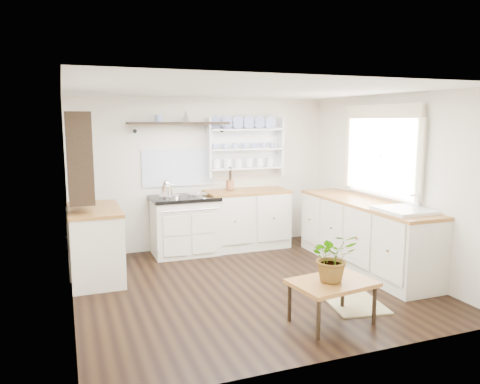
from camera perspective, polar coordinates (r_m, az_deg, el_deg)
name	(u,v)px	position (r m, az deg, el deg)	size (l,w,h in m)	color
floor	(249,285)	(5.75, 1.13, -11.26)	(4.00, 3.80, 0.01)	black
wall_back	(204,173)	(7.24, -4.45, 2.27)	(4.00, 0.02, 2.30)	silver
wall_right	(390,183)	(6.47, 17.83, 1.09)	(0.02, 3.80, 2.30)	silver
wall_left	(67,201)	(5.07, -20.29, -1.06)	(0.02, 3.80, 2.30)	silver
ceiling	(250,90)	(5.41, 1.21, 12.29)	(4.00, 3.80, 0.01)	white
window	(381,151)	(6.52, 16.83, 4.86)	(0.08, 1.55, 1.22)	white
aga_cooker	(185,225)	(6.94, -6.77, -3.99)	(0.97, 0.67, 0.89)	silver
back_cabinets	(247,218)	(7.26, 0.83, -3.20)	(1.27, 0.63, 0.90)	silver
right_cabinets	(364,234)	(6.49, 14.92, -4.95)	(0.62, 2.43, 0.90)	silver
belfast_sink	(404,220)	(5.85, 19.33, -3.25)	(0.55, 0.60, 0.45)	white
left_cabinets	(95,243)	(6.10, -17.22, -5.92)	(0.62, 1.13, 0.90)	silver
plate_rack	(244,146)	(7.38, 0.46, 5.58)	(1.20, 0.22, 0.90)	white
high_shelf	(179,124)	(6.97, -7.43, 8.22)	(1.50, 0.29, 0.16)	black
left_shelving	(79,155)	(5.92, -19.05, 4.25)	(0.28, 0.80, 1.05)	black
kettle	(167,187)	(6.66, -8.95, 0.57)	(0.16, 0.16, 0.20)	silver
utensil_crock	(230,185)	(7.16, -1.23, 0.87)	(0.12, 0.12, 0.14)	brown
center_table	(332,286)	(4.71, 11.17, -11.13)	(0.85, 0.66, 0.42)	brown
potted_plant	(333,257)	(4.63, 11.28, -7.77)	(0.44, 0.38, 0.48)	#3F7233
floor_rug	(351,300)	(5.41, 13.40, -12.73)	(0.55, 0.85, 0.02)	#958657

